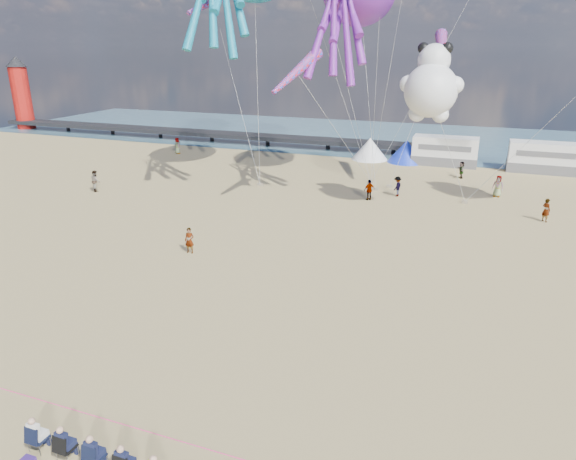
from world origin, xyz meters
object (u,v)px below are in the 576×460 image
object	(u,v)px
motorhome_0	(445,151)
beachgoer_4	(461,170)
beachgoer_0	(498,186)
beachgoer_3	(369,190)
tent_white	(370,149)
sandbag_a	(260,185)
windsock_left	(213,1)
lighthouse	(22,98)
beachgoer_2	(397,186)
spectator_row	(95,451)
sandbag_c	(465,202)
tent_blue	(406,151)
kite_panda	(431,90)
windsock_mid	(441,52)
motorhome_1	(544,157)
standing_person	(189,240)
sandbag_b	(376,189)
sandbag_e	(371,182)
sandbag_d	(389,186)
beachgoer_1	(96,181)
windsock_right	(296,72)
beachgoer_5	(546,210)
beachgoer_6	(177,146)

from	to	relation	value
motorhome_0	beachgoer_4	size ratio (longest dim) A/B	4.10
beachgoer_0	beachgoer_3	world-z (taller)	beachgoer_0
tent_white	sandbag_a	distance (m)	16.38
tent_white	windsock_left	xyz separation A→B (m)	(-12.64, -11.49, 14.54)
lighthouse	sandbag_a	xyz separation A→B (m)	(47.11, -18.82, -4.39)
beachgoer_2	spectator_row	bearing A→B (deg)	8.43
beachgoer_0	sandbag_c	xyz separation A→B (m)	(-2.42, -3.00, -0.80)
tent_blue	windsock_left	distance (m)	24.91
lighthouse	beachgoer_2	size ratio (longest dim) A/B	5.31
beachgoer_4	tent_blue	bearing A→B (deg)	-149.97
beachgoer_4	kite_panda	size ratio (longest dim) A/B	0.26
lighthouse	windsock_mid	xyz separation A→B (m)	(61.62, -15.70, 7.04)
lighthouse	tent_blue	size ratio (longest dim) A/B	2.25
motorhome_1	standing_person	xyz separation A→B (m)	(-22.10, -30.90, -0.69)
standing_person	beachgoer_0	size ratio (longest dim) A/B	0.89
motorhome_0	sandbag_a	world-z (taller)	motorhome_0
lighthouse	standing_person	distance (m)	60.60
windsock_mid	standing_person	bearing A→B (deg)	-129.93
spectator_row	windsock_mid	distance (m)	37.28
lighthouse	sandbag_b	distance (m)	59.74
sandbag_e	sandbag_d	bearing A→B (deg)	-24.61
lighthouse	beachgoer_1	bearing A→B (deg)	-36.47
beachgoer_4	sandbag_c	bearing A→B (deg)	-13.34
beachgoer_0	windsock_mid	size ratio (longest dim) A/B	0.28
motorhome_1	beachgoer_4	size ratio (longest dim) A/B	4.10
sandbag_c	kite_panda	bearing A→B (deg)	-121.52
motorhome_1	sandbag_e	size ratio (longest dim) A/B	13.20
windsock_left	windsock_mid	bearing A→B (deg)	14.35
beachgoer_4	lighthouse	bearing A→B (deg)	-116.74
tent_blue	sandbag_c	size ratio (longest dim) A/B	8.00
motorhome_1	motorhome_0	bearing A→B (deg)	180.00
tent_blue	windsock_mid	world-z (taller)	windsock_mid
spectator_row	windsock_right	world-z (taller)	windsock_right
beachgoer_4	beachgoer_5	size ratio (longest dim) A/B	0.93
tent_blue	sandbag_c	bearing A→B (deg)	-64.08
tent_white	windsock_mid	bearing A→B (deg)	-56.91
sandbag_b	windsock_mid	bearing A→B (deg)	11.27
beachgoer_0	sandbag_d	world-z (taller)	beachgoer_0
tent_white	beachgoer_0	distance (m)	17.18
tent_white	beachgoer_1	xyz separation A→B (m)	(-19.59, -21.43, -0.28)
beachgoer_1	beachgoer_6	distance (m)	16.93
sandbag_b	kite_panda	bearing A→B (deg)	-54.38
windsock_left	motorhome_0	bearing A→B (deg)	44.04
kite_panda	sandbag_d	bearing A→B (deg)	120.20
motorhome_0	windsock_left	xyz separation A→B (m)	(-20.64, -11.49, 14.24)
beachgoer_3	windsock_right	distance (m)	11.67
motorhome_1	beachgoer_0	distance (m)	11.80
lighthouse	windsock_right	distance (m)	58.58
tent_blue	beachgoer_6	distance (m)	26.27
motorhome_1	kite_panda	size ratio (longest dim) A/B	1.06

